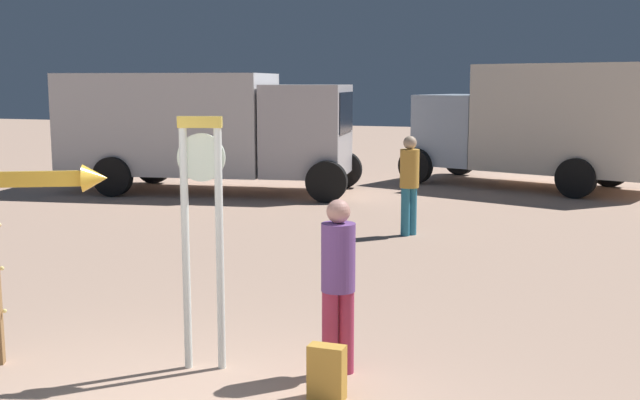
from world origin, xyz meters
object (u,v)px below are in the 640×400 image
object	(u,v)px
person_near_clock	(338,278)
box_truck_near	(544,122)
person_distant	(409,180)
box_truck_far	(202,126)
standing_clock	(202,217)
backpack	(327,373)
arrow_sign	(35,218)

from	to	relation	value
person_near_clock	box_truck_near	xyz separation A→B (m)	(0.78, 13.43, 0.74)
person_distant	box_truck_near	world-z (taller)	box_truck_near
person_distant	box_truck_far	distance (m)	6.93
standing_clock	backpack	distance (m)	1.76
person_near_clock	box_truck_far	world-z (taller)	box_truck_far
standing_clock	arrow_sign	xyz separation A→B (m)	(-1.49, -0.39, -0.03)
box_truck_far	person_distant	bearing A→B (deg)	-31.70
standing_clock	box_truck_far	world-z (taller)	box_truck_far
backpack	box_truck_far	world-z (taller)	box_truck_far
backpack	standing_clock	bearing A→B (deg)	167.25
arrow_sign	box_truck_near	bearing A→B (deg)	76.20
person_near_clock	backpack	distance (m)	0.87
standing_clock	box_truck_near	bearing A→B (deg)	81.83
person_distant	box_truck_far	xyz separation A→B (m)	(-5.88, 3.63, 0.61)
box_truck_far	backpack	bearing A→B (deg)	-57.10
standing_clock	box_truck_near	size ratio (longest dim) A/B	0.35
standing_clock	box_truck_near	xyz separation A→B (m)	(1.97, 13.70, 0.23)
box_truck_near	box_truck_far	distance (m)	8.27
person_near_clock	person_distant	xyz separation A→B (m)	(-0.89, 6.42, 0.06)
standing_clock	box_truck_far	xyz separation A→B (m)	(-5.59, 10.32, 0.17)
box_truck_near	person_near_clock	bearing A→B (deg)	-93.34
backpack	person_near_clock	bearing A→B (deg)	99.62
arrow_sign	person_near_clock	bearing A→B (deg)	13.78
arrow_sign	box_truck_far	world-z (taller)	box_truck_far
person_near_clock	box_truck_near	distance (m)	13.47
box_truck_near	box_truck_far	world-z (taller)	box_truck_near
person_near_clock	box_truck_far	distance (m)	12.13
backpack	person_distant	world-z (taller)	person_distant
backpack	box_truck_near	bearing A→B (deg)	87.18
standing_clock	arrow_sign	world-z (taller)	standing_clock
arrow_sign	person_distant	distance (m)	7.31
person_distant	box_truck_near	size ratio (longest dim) A/B	0.26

